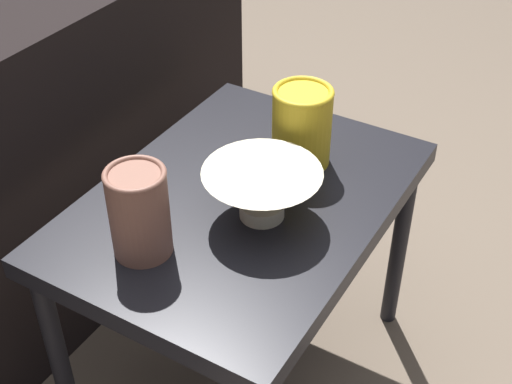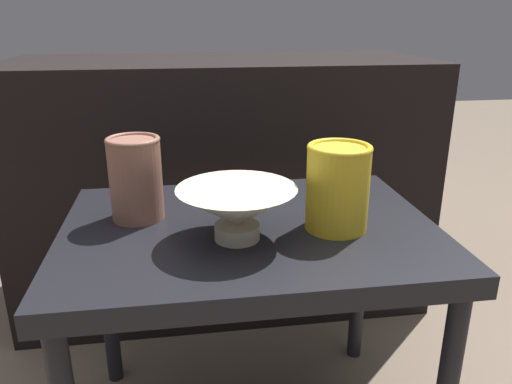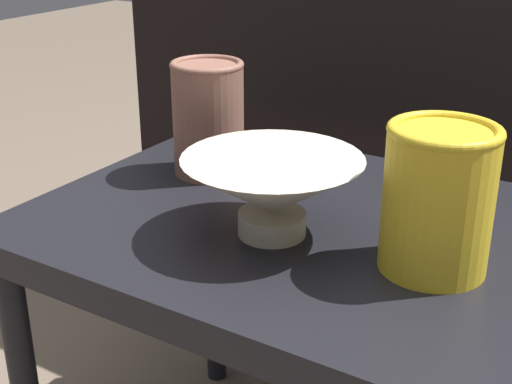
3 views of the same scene
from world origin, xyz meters
name	(u,v)px [view 2 (image 2 of 3)]	position (x,y,z in m)	size (l,w,h in m)	color
table	(250,251)	(0.00, 0.00, 0.44)	(0.69, 0.50, 0.49)	black
couch_backdrop	(222,182)	(0.00, 0.62, 0.37)	(1.19, 0.50, 0.74)	black
bowl	(237,208)	(-0.03, -0.06, 0.55)	(0.21, 0.21, 0.09)	beige
vase_textured_left	(136,177)	(-0.21, 0.07, 0.58)	(0.10, 0.10, 0.16)	brown
vase_colorful_right	(338,186)	(0.15, -0.04, 0.57)	(0.12, 0.12, 0.16)	gold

